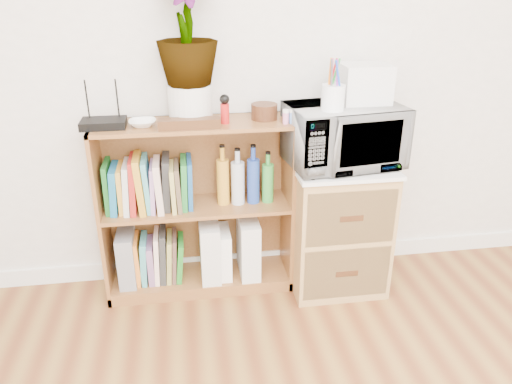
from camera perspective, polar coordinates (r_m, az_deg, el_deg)
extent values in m
cube|color=white|center=(3.03, 0.25, -7.63)|extent=(4.00, 0.02, 0.10)
cube|color=brown|center=(2.67, -6.70, -1.94)|extent=(1.00, 0.30, 0.95)
cube|color=#9E7542|center=(2.78, 9.14, -3.90)|extent=(0.50, 0.45, 0.70)
imported|color=silver|center=(2.57, 9.96, 6.39)|extent=(0.60, 0.45, 0.31)
cylinder|color=white|center=(2.42, 8.79, 10.62)|extent=(0.11, 0.11, 0.12)
cube|color=silver|center=(2.60, 12.26, 12.04)|extent=(0.24, 0.20, 0.19)
cube|color=black|center=(2.51, -17.02, 7.51)|extent=(0.21, 0.14, 0.04)
imported|color=white|center=(2.48, -12.85, 7.69)|extent=(0.13, 0.13, 0.03)
cylinder|color=silver|center=(2.50, -7.51, 10.00)|extent=(0.21, 0.21, 0.18)
imported|color=#337D32|center=(2.44, -7.97, 17.96)|extent=(0.29, 0.29, 0.52)
cube|color=#371E0F|center=(2.40, -7.63, 7.76)|extent=(0.29, 0.07, 0.05)
cylinder|color=#B51716|center=(2.46, -3.58, 8.93)|extent=(0.04, 0.04, 0.10)
cylinder|color=#381C0F|center=(2.54, 0.95, 9.18)|extent=(0.13, 0.13, 0.08)
cube|color=#DA798A|center=(2.47, 4.17, 8.41)|extent=(0.10, 0.04, 0.05)
cube|color=gray|center=(2.81, -14.49, -7.13)|extent=(0.09, 0.24, 0.30)
cube|color=silver|center=(2.78, -5.32, -6.42)|extent=(0.10, 0.26, 0.33)
cube|color=white|center=(2.80, -3.87, -6.84)|extent=(0.09, 0.22, 0.27)
cube|color=silver|center=(2.80, -0.89, -6.10)|extent=(0.10, 0.26, 0.33)
cube|color=#1B6724|center=(2.64, -16.60, 0.49)|extent=(0.03, 0.20, 0.26)
cube|color=#17608E|center=(2.64, -15.87, 0.35)|extent=(0.05, 0.20, 0.24)
cube|color=gold|center=(2.64, -15.16, 0.35)|extent=(0.03, 0.20, 0.23)
cube|color=beige|center=(2.63, -14.52, 0.62)|extent=(0.04, 0.20, 0.26)
cube|color=#A3201B|center=(2.62, -13.84, 0.94)|extent=(0.04, 0.20, 0.29)
cube|color=#BF8921|center=(2.61, -13.08, 1.09)|extent=(0.05, 0.20, 0.30)
cube|color=teal|center=(2.62, -12.34, 0.94)|extent=(0.04, 0.20, 0.28)
cube|color=#A375AF|center=(2.62, -11.70, 0.64)|extent=(0.03, 0.20, 0.24)
cube|color=beige|center=(2.61, -11.03, 0.91)|extent=(0.04, 0.20, 0.27)
cube|color=#282828|center=(2.61, -10.21, 1.02)|extent=(0.05, 0.20, 0.27)
cube|color=tan|center=(2.62, -9.46, 0.70)|extent=(0.03, 0.20, 0.23)
cube|color=brown|center=(2.61, -8.89, 0.80)|extent=(0.03, 0.20, 0.24)
cube|color=#1F772F|center=(2.61, -8.24, 1.00)|extent=(0.04, 0.20, 0.26)
cube|color=#174D8A|center=(2.61, -7.57, 1.02)|extent=(0.03, 0.20, 0.25)
cylinder|color=gold|center=(2.61, -3.82, 1.87)|extent=(0.07, 0.07, 0.32)
cylinder|color=silver|center=(2.62, -2.12, 1.77)|extent=(0.07, 0.07, 0.30)
cylinder|color=#22409E|center=(2.62, -0.35, 2.02)|extent=(0.07, 0.07, 0.31)
cylinder|color=green|center=(2.64, 1.32, 1.70)|extent=(0.06, 0.06, 0.27)
cube|color=orange|center=(2.82, -13.34, -7.43)|extent=(0.03, 0.19, 0.26)
cube|color=teal|center=(2.82, -12.66, -7.43)|extent=(0.04, 0.19, 0.25)
cube|color=slate|center=(2.82, -11.88, -7.63)|extent=(0.04, 0.19, 0.23)
cube|color=beige|center=(2.80, -11.24, -7.14)|extent=(0.04, 0.19, 0.28)
cube|color=#2A2A2A|center=(2.80, -10.58, -6.97)|extent=(0.05, 0.19, 0.29)
cube|color=#969145|center=(2.81, -9.87, -7.28)|extent=(0.04, 0.19, 0.25)
cube|color=brown|center=(2.80, -9.31, -7.18)|extent=(0.04, 0.19, 0.26)
cube|color=#1F7720|center=(2.81, -8.70, -7.42)|extent=(0.05, 0.19, 0.23)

